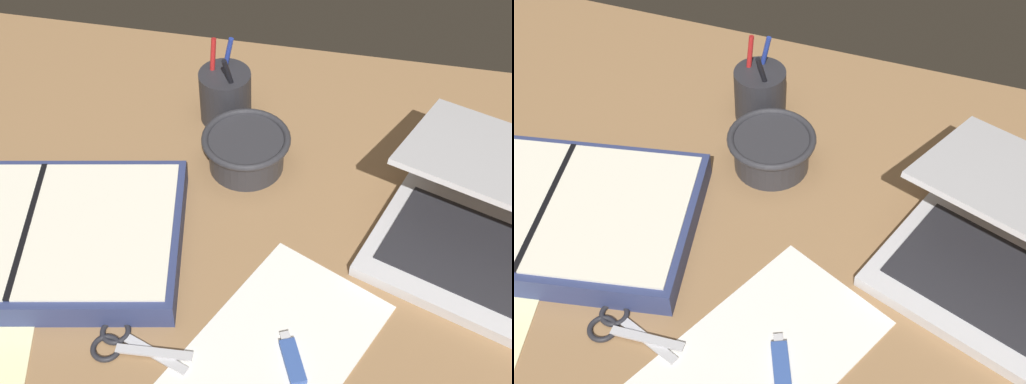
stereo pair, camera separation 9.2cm
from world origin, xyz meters
TOP-DOWN VIEW (x-y plane):
  - desk_top at (0.00, 0.00)cm, footprint 140.00×100.00cm
  - laptop at (34.29, 7.32)cm, footprint 41.44×38.38cm
  - bowl at (-3.80, 18.18)cm, footprint 13.43×13.43cm
  - pen_cup at (-9.43, 28.70)cm, footprint 8.33×8.33cm
  - planner at (-29.41, -3.40)cm, footprint 45.48×33.63cm
  - scissors at (-12.50, -15.77)cm, footprint 12.78×6.39cm
  - paper_sheet_front at (6.06, -13.46)cm, footprint 28.98×34.76cm
  - usb_drive at (8.63, -14.07)cm, footprint 4.40×7.23cm

SIDE VIEW (x-z plane):
  - desk_top at x=0.00cm, z-range 0.00..2.00cm
  - paper_sheet_front at x=6.06cm, z-range 2.00..2.16cm
  - scissors at x=-12.50cm, z-range 1.94..2.74cm
  - usb_drive at x=8.63cm, z-range 2.00..3.00cm
  - planner at x=-29.41cm, z-range 1.91..6.38cm
  - bowl at x=-3.80cm, z-range 2.32..8.38cm
  - pen_cup at x=-9.43cm, z-range -0.50..13.53cm
  - laptop at x=34.29cm, z-range -0.50..14.20cm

